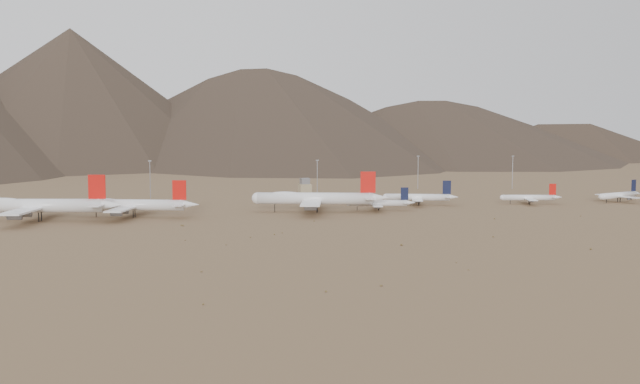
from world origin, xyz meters
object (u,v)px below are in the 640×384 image
object	(u,v)px
widebody_east	(315,198)
control_tower	(305,188)
widebody_west	(38,205)
narrowbody_b	(419,197)
widebody_centre	(132,205)
narrowbody_a	(379,203)

from	to	relation	value
widebody_east	control_tower	distance (m)	99.42
widebody_west	narrowbody_b	world-z (taller)	widebody_west
widebody_centre	narrowbody_b	world-z (taller)	widebody_centre
widebody_centre	widebody_east	xyz separation A→B (m)	(99.72, -5.53, 1.06)
widebody_centre	narrowbody_a	size ratio (longest dim) A/B	1.64
narrowbody_b	control_tower	size ratio (longest dim) A/B	3.67
widebody_west	narrowbody_b	xyz separation A→B (m)	(217.72, 13.11, -3.30)
widebody_east	narrowbody_b	xyz separation A→B (m)	(71.22, 16.45, -3.02)
widebody_centre	control_tower	xyz separation A→B (m)	(120.00, 91.77, -1.60)
widebody_west	widebody_centre	bearing A→B (deg)	19.61
widebody_centre	narrowbody_b	xyz separation A→B (m)	(170.94, 10.92, -1.96)
widebody_centre	control_tower	size ratio (longest dim) A/B	5.35
widebody_centre	widebody_east	bearing A→B (deg)	17.85
widebody_centre	narrowbody_a	xyz separation A→B (m)	(137.52, -7.42, -2.59)
widebody_west	widebody_east	distance (m)	146.54
widebody_east	control_tower	world-z (taller)	widebody_east
widebody_west	widebody_east	world-z (taller)	widebody_west
narrowbody_b	narrowbody_a	bearing A→B (deg)	-130.31
widebody_west	narrowbody_a	xyz separation A→B (m)	(184.30, -5.22, -3.93)
widebody_west	control_tower	distance (m)	191.45
narrowbody_a	control_tower	bearing A→B (deg)	117.06
widebody_west	widebody_centre	xyz separation A→B (m)	(46.78, 2.19, -1.34)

